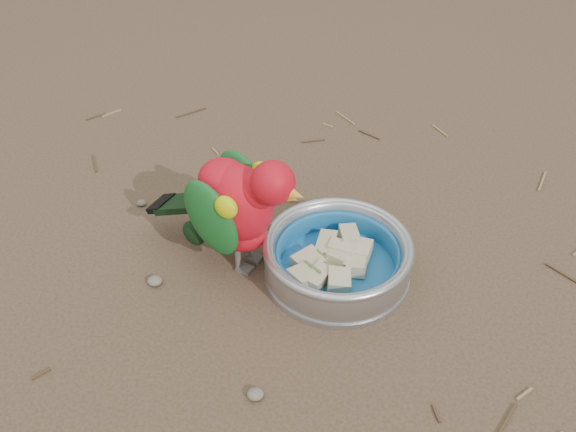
{
  "coord_description": "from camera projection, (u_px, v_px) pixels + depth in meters",
  "views": [
    {
      "loc": [
        -0.05,
        -0.64,
        0.64
      ],
      "look_at": [
        -0.04,
        0.03,
        0.08
      ],
      "focal_mm": 40.0,
      "sensor_mm": 36.0,
      "label": 1
    }
  ],
  "objects": [
    {
      "name": "lory_parrot",
      "position": [
        238.0,
        212.0,
        0.86
      ],
      "size": [
        0.25,
        0.21,
        0.18
      ],
      "primitive_type": null,
      "rotation": [
        0.0,
        0.0,
        -2.09
      ],
      "color": "red",
      "rests_on": "ground"
    },
    {
      "name": "food_bowl",
      "position": [
        337.0,
        271.0,
        0.89
      ],
      "size": [
        0.2,
        0.2,
        0.02
      ],
      "primitive_type": "cylinder",
      "color": "#B2B2BA",
      "rests_on": "ground"
    },
    {
      "name": "bowl_wall",
      "position": [
        338.0,
        256.0,
        0.87
      ],
      "size": [
        0.2,
        0.2,
        0.04
      ],
      "primitive_type": null,
      "color": "#B2B2BA",
      "rests_on": "food_bowl"
    },
    {
      "name": "ground_debris",
      "position": [
        315.0,
        233.0,
        0.97
      ],
      "size": [
        0.9,
        0.8,
        0.01
      ],
      "primitive_type": null,
      "color": "olive",
      "rests_on": "ground"
    },
    {
      "name": "fruit_wedges",
      "position": [
        337.0,
        259.0,
        0.88
      ],
      "size": [
        0.12,
        0.12,
        0.03
      ],
      "primitive_type": null,
      "color": "#C9B991",
      "rests_on": "food_bowl"
    },
    {
      "name": "ground",
      "position": [
        318.0,
        274.0,
        0.9
      ],
      "size": [
        60.0,
        60.0,
        0.0
      ],
      "primitive_type": "plane",
      "color": "brown"
    }
  ]
}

